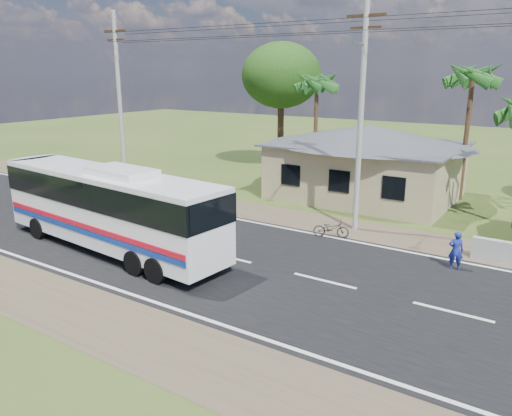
# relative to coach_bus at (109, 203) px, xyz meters

# --- Properties ---
(ground) EXTENTS (120.00, 120.00, 0.00)m
(ground) POSITION_rel_coach_bus_xyz_m (4.59, 1.99, -2.12)
(ground) COLOR #324619
(ground) RESTS_ON ground
(road) EXTENTS (120.00, 16.00, 0.03)m
(road) POSITION_rel_coach_bus_xyz_m (4.59, 1.99, -2.11)
(road) COLOR black
(road) RESTS_ON ground
(house) EXTENTS (12.40, 10.00, 5.00)m
(house) POSITION_rel_coach_bus_xyz_m (5.59, 14.98, 0.52)
(house) COLOR tan
(house) RESTS_ON ground
(utility_poles) EXTENTS (32.80, 2.22, 11.00)m
(utility_poles) POSITION_rel_coach_bus_xyz_m (7.26, 8.47, 3.65)
(utility_poles) COLOR #9E9E99
(utility_poles) RESTS_ON ground
(palm_mid) EXTENTS (2.80, 2.80, 8.20)m
(palm_mid) POSITION_rel_coach_bus_xyz_m (10.59, 17.49, 5.04)
(palm_mid) COLOR #47301E
(palm_mid) RESTS_ON ground
(palm_far) EXTENTS (2.80, 2.80, 7.70)m
(palm_far) POSITION_rel_coach_bus_xyz_m (0.59, 17.99, 4.56)
(palm_far) COLOR #47301E
(palm_far) RESTS_ON ground
(tree_behind_house) EXTENTS (6.00, 6.00, 9.61)m
(tree_behind_house) POSITION_rel_coach_bus_xyz_m (-3.41, 19.99, 5.00)
(tree_behind_house) COLOR #47301E
(tree_behind_house) RESTS_ON ground
(coach_bus) EXTENTS (12.11, 3.56, 3.71)m
(coach_bus) POSITION_rel_coach_bus_xyz_m (0.00, 0.00, 0.00)
(coach_bus) COLOR silver
(coach_bus) RESTS_ON ground
(motorcycle) EXTENTS (1.73, 1.13, 0.86)m
(motorcycle) POSITION_rel_coach_bus_xyz_m (7.14, 6.71, -1.69)
(motorcycle) COLOR black
(motorcycle) RESTS_ON ground
(person) EXTENTS (0.64, 0.52, 1.54)m
(person) POSITION_rel_coach_bus_xyz_m (12.80, 5.82, -1.35)
(person) COLOR navy
(person) RESTS_ON ground
(small_car) EXTENTS (1.94, 3.71, 1.20)m
(small_car) POSITION_rel_coach_bus_xyz_m (-10.26, 4.70, -1.52)
(small_car) COLOR #2D2D2F
(small_car) RESTS_ON ground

